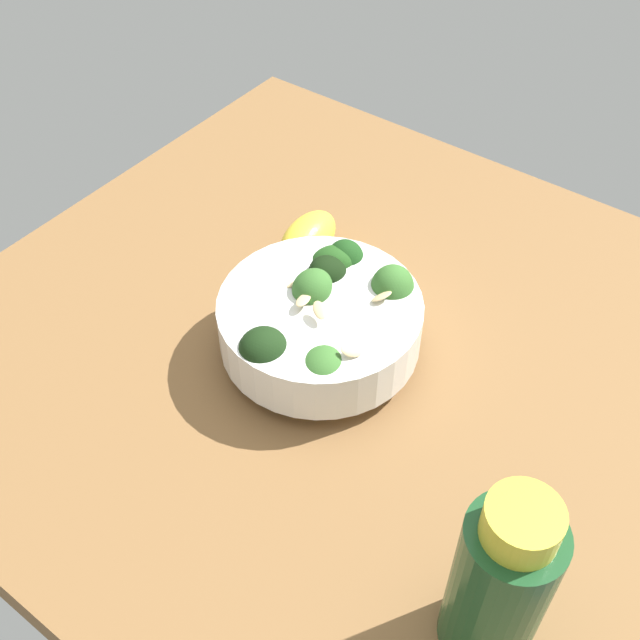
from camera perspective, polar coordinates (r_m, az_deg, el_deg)
name	(u,v)px	position (r cm, az deg, el deg)	size (l,w,h in cm)	color
ground_plane	(327,348)	(71.25, 0.55, -2.07)	(64.95, 64.95, 4.28)	brown
bowl_of_broccoli	(322,319)	(65.26, 0.11, 0.09)	(17.25, 17.07, 8.62)	white
lemon_wedge	(308,239)	(75.80, -0.89, 5.97)	(7.75, 4.24, 4.18)	yellow
bottle_tall	(500,583)	(49.58, 13.02, -18.23)	(5.89, 5.89, 15.29)	#194723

